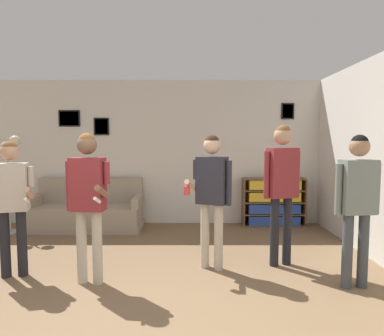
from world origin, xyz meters
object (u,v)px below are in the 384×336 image
drinking_cup (290,175)px  couch (89,212)px  person_spectator_near_bookshelf (283,179)px  person_spectator_far_right (359,195)px  person_player_foreground_center (89,192)px  person_watcher_holding_cup (213,187)px  bookshelf (275,202)px  floor_lamp (9,159)px  person_player_foreground_left (13,195)px

drinking_cup → couch: bearing=-176.9°
person_spectator_near_bookshelf → person_spectator_far_right: (0.63, -0.66, -0.10)m
person_player_foreground_center → person_watcher_holding_cup: person_player_foreground_center is taller
person_watcher_holding_cup → couch: bearing=138.0°
couch → person_spectator_far_right: (3.65, -2.47, 0.72)m
bookshelf → person_player_foreground_center: bearing=-136.0°
bookshelf → floor_lamp: size_ratio=0.69×
drinking_cup → floor_lamp: bearing=-174.1°
person_player_foreground_center → person_spectator_far_right: 2.90m
person_watcher_holding_cup → drinking_cup: (1.55, 2.12, -0.07)m
bookshelf → person_spectator_near_bookshelf: bearing=-100.8°
floor_lamp → person_spectator_far_right: (4.87, -2.16, -0.26)m
person_player_foreground_center → drinking_cup: person_player_foreground_center is taller
person_player_foreground_center → person_spectator_near_bookshelf: bearing=13.7°
bookshelf → drinking_cup: 0.57m
floor_lamp → drinking_cup: (4.90, 0.50, -0.33)m
person_player_foreground_left → bookshelf: bearing=33.5°
bookshelf → person_player_foreground_center: 3.73m
bookshelf → person_player_foreground_center: (-2.65, -2.56, 0.58)m
person_spectator_near_bookshelf → couch: bearing=149.0°
couch → bookshelf: 3.41m
couch → person_spectator_near_bookshelf: bearing=-31.0°
person_spectator_near_bookshelf → person_player_foreground_left: bearing=-173.5°
person_player_foreground_left → person_player_foreground_center: size_ratio=0.95×
bookshelf → couch: bearing=-176.7°
floor_lamp → person_player_foreground_center: bearing=-46.1°
person_spectator_far_right → person_watcher_holding_cup: bearing=160.0°
person_player_foreground_center → drinking_cup: 3.89m
person_player_foreground_left → person_player_foreground_center: (0.94, -0.19, 0.06)m
person_spectator_far_right → floor_lamp: bearing=156.0°
person_player_foreground_left → person_watcher_holding_cup: 2.33m
couch → bookshelf: bookshelf is taller
floor_lamp → person_watcher_holding_cup: 3.73m
bookshelf → drinking_cup: bearing=-0.1°
person_player_foreground_left → person_watcher_holding_cup: person_watcher_holding_cup is taller
person_watcher_holding_cup → person_spectator_far_right: (1.52, -0.55, -0.00)m
person_player_foreground_center → person_spectator_far_right: size_ratio=1.01×
couch → drinking_cup: (3.68, 0.20, 0.65)m
floor_lamp → person_watcher_holding_cup: (3.36, -1.61, -0.25)m
person_watcher_holding_cup → person_spectator_far_right: bearing=-20.0°
couch → bookshelf: size_ratio=1.73×
person_player_foreground_left → person_spectator_far_right: size_ratio=0.96×
bookshelf → floor_lamp: 4.73m
person_player_foreground_center → floor_lamp: bearing=133.9°
bookshelf → person_spectator_far_right: person_spectator_far_right is taller
floor_lamp → couch: bearing=14.1°
bookshelf → person_player_foreground_center: person_player_foreground_center is taller
couch → person_watcher_holding_cup: person_watcher_holding_cup is taller
couch → person_player_foreground_center: person_player_foreground_center is taller
couch → drinking_cup: size_ratio=18.03×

